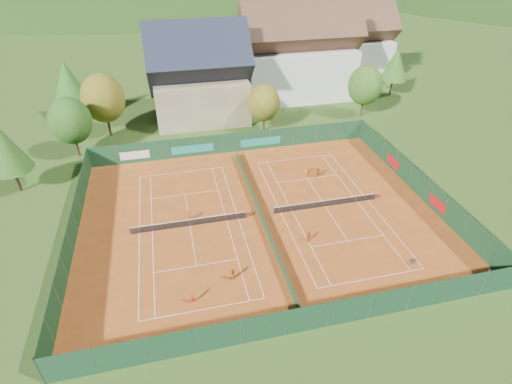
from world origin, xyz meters
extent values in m
plane|color=#2B4A17|center=(0.00, 0.00, -0.02)|extent=(600.00, 600.00, 0.00)
cube|color=#9F4717|center=(0.00, 0.00, 0.01)|extent=(40.00, 32.00, 0.01)
cube|color=white|center=(-8.00, 11.88, 0.01)|extent=(10.97, 0.06, 0.00)
cube|color=white|center=(-8.00, -11.88, 0.01)|extent=(10.97, 0.06, 0.00)
cube|color=white|center=(-13.48, 0.00, 0.01)|extent=(0.06, 23.77, 0.00)
cube|color=white|center=(-2.51, 0.00, 0.01)|extent=(0.06, 23.77, 0.00)
cube|color=white|center=(-12.12, 0.00, 0.01)|extent=(0.06, 23.77, 0.00)
cube|color=white|center=(-3.88, 0.00, 0.01)|extent=(0.06, 23.77, 0.00)
cube|color=white|center=(-8.00, 6.40, 0.01)|extent=(8.23, 0.06, 0.00)
cube|color=white|center=(-8.00, -6.40, 0.01)|extent=(8.23, 0.06, 0.00)
cube|color=white|center=(-8.00, 0.00, 0.01)|extent=(0.06, 12.80, 0.00)
cube|color=white|center=(8.00, 11.88, 0.01)|extent=(10.97, 0.06, 0.00)
cube|color=white|center=(8.00, -11.88, 0.01)|extent=(10.97, 0.06, 0.00)
cube|color=white|center=(2.51, 0.00, 0.01)|extent=(0.06, 23.77, 0.00)
cube|color=white|center=(13.48, 0.00, 0.01)|extent=(0.06, 23.77, 0.00)
cube|color=white|center=(3.88, 0.00, 0.01)|extent=(0.06, 23.77, 0.00)
cube|color=white|center=(12.12, 0.00, 0.01)|extent=(0.06, 23.77, 0.00)
cube|color=white|center=(8.00, 6.40, 0.01)|extent=(8.23, 0.06, 0.00)
cube|color=white|center=(8.00, -6.40, 0.01)|extent=(8.23, 0.06, 0.00)
cube|color=white|center=(8.00, 0.00, 0.01)|extent=(0.06, 12.80, 0.00)
cylinder|color=#59595B|center=(-14.40, 0.00, 0.51)|extent=(0.10, 0.10, 1.02)
cylinder|color=#59595B|center=(-1.60, 0.00, 0.51)|extent=(0.10, 0.10, 1.02)
cube|color=black|center=(-8.00, 0.00, 0.46)|extent=(12.80, 0.02, 0.86)
cube|color=white|center=(-8.00, 0.00, 0.89)|extent=(12.80, 0.04, 0.06)
cube|color=red|center=(-1.35, 0.00, 0.45)|extent=(0.40, 0.04, 0.40)
cylinder|color=#59595B|center=(1.60, 0.00, 0.51)|extent=(0.10, 0.10, 1.02)
cylinder|color=#59595B|center=(14.40, 0.00, 0.51)|extent=(0.10, 0.10, 1.02)
cube|color=black|center=(8.00, 0.00, 0.46)|extent=(12.80, 0.02, 0.86)
cube|color=white|center=(8.00, 0.00, 0.89)|extent=(12.80, 0.04, 0.06)
cube|color=red|center=(14.65, 0.00, 0.45)|extent=(0.40, 0.04, 0.40)
cube|color=#163C22|center=(0.00, 0.00, 0.50)|extent=(0.03, 28.80, 1.00)
cube|color=#153B21|center=(0.00, 16.00, 1.50)|extent=(40.00, 0.04, 3.00)
cube|color=teal|center=(-6.00, 15.94, 1.20)|extent=(6.00, 0.03, 1.20)
cube|color=teal|center=(4.00, 15.94, 1.20)|extent=(6.00, 0.03, 1.20)
cube|color=silver|center=(-14.00, 15.94, 1.20)|extent=(4.00, 0.03, 1.20)
cube|color=#12341D|center=(0.00, -16.00, 1.50)|extent=(40.00, 0.04, 3.00)
cube|color=#133619|center=(-20.00, 0.00, 1.50)|extent=(0.04, 32.00, 3.00)
cube|color=#14371D|center=(20.00, 0.00, 1.50)|extent=(0.04, 32.00, 3.00)
cube|color=#B21414|center=(19.94, -4.00, 1.20)|extent=(0.03, 3.00, 1.20)
cube|color=#B21414|center=(19.94, 6.00, 1.20)|extent=(0.03, 3.00, 1.20)
cube|color=tan|center=(-3.00, 30.00, 3.50)|extent=(15.00, 12.00, 7.00)
cube|color=#1E2333|center=(-3.00, 30.00, 10.00)|extent=(16.20, 12.00, 12.00)
cube|color=silver|center=(16.00, 36.00, 4.50)|extent=(20.00, 11.00, 9.00)
cube|color=brown|center=(16.00, 36.00, 11.75)|extent=(21.60, 11.00, 11.00)
cube|color=silver|center=(30.00, 44.00, 4.00)|extent=(16.00, 10.00, 8.00)
cube|color=brown|center=(30.00, 44.00, 10.50)|extent=(17.28, 10.00, 10.00)
cylinder|color=#432818|center=(-22.00, 20.00, 1.40)|extent=(0.36, 0.36, 2.80)
ellipsoid|color=#255418|center=(-22.00, 20.00, 5.40)|extent=(5.72, 5.72, 6.58)
cylinder|color=#452B18|center=(-18.00, 26.00, 1.57)|extent=(0.36, 0.36, 3.15)
ellipsoid|color=olive|center=(-18.00, 26.00, 6.07)|extent=(6.44, 6.44, 7.40)
cylinder|color=#4A2E1A|center=(-24.00, 34.00, 1.75)|extent=(0.36, 0.36, 3.50)
cone|color=#26601B|center=(-24.00, 34.00, 6.75)|extent=(5.60, 5.60, 6.50)
cylinder|color=#48311A|center=(6.00, 22.00, 1.22)|extent=(0.36, 0.36, 2.45)
ellipsoid|color=olive|center=(6.00, 22.00, 4.72)|extent=(5.01, 5.01, 5.76)
cylinder|color=#463119|center=(24.00, 24.00, 1.40)|extent=(0.36, 0.36, 2.80)
ellipsoid|color=#31601B|center=(24.00, 24.00, 5.40)|extent=(5.72, 5.72, 6.58)
cylinder|color=#4D2E1B|center=(34.00, 32.00, 1.57)|extent=(0.36, 0.36, 3.15)
cone|color=#2C5E1A|center=(34.00, 32.00, 6.07)|extent=(5.04, 5.04, 5.85)
cylinder|color=#432618|center=(-28.00, 12.00, 1.57)|extent=(0.36, 0.36, 3.15)
cone|color=#285418|center=(-28.00, 12.00, 6.07)|extent=(5.04, 5.04, 5.85)
cylinder|color=#482B19|center=(26.00, 40.00, 1.75)|extent=(0.36, 0.36, 3.50)
ellipsoid|color=olive|center=(26.00, 40.00, 6.75)|extent=(7.15, 7.15, 8.22)
ellipsoid|color=black|center=(10.00, 300.00, -42.35)|extent=(440.00, 440.00, 242.00)
cylinder|color=slate|center=(12.34, -11.33, 0.40)|extent=(0.02, 0.02, 0.80)
cylinder|color=slate|center=(12.64, -11.33, 0.40)|extent=(0.02, 0.02, 0.80)
cylinder|color=slate|center=(12.34, -11.03, 0.40)|extent=(0.02, 0.02, 0.80)
cylinder|color=slate|center=(12.64, -11.03, 0.40)|extent=(0.02, 0.02, 0.80)
cube|color=slate|center=(12.49, -11.18, 0.55)|extent=(0.34, 0.34, 0.30)
ellipsoid|color=#CCD833|center=(12.49, -11.18, 0.58)|extent=(0.28, 0.28, 0.16)
sphere|color=#CCD833|center=(-7.46, -8.98, 0.03)|extent=(0.07, 0.07, 0.07)
sphere|color=#CCD833|center=(5.31, -8.30, 0.03)|extent=(0.07, 0.07, 0.07)
imported|color=#CB4612|center=(-8.77, -10.95, 0.68)|extent=(0.59, 0.50, 1.37)
imported|color=#D36312|center=(-4.81, -9.08, 0.73)|extent=(0.74, 0.60, 1.46)
imported|color=#D44812|center=(-8.02, 0.94, 0.66)|extent=(0.97, 0.77, 1.32)
imported|color=#DE5013|center=(3.90, -5.48, 0.68)|extent=(0.83, 0.75, 1.36)
imported|color=orange|center=(8.26, 7.57, 0.65)|extent=(0.66, 0.46, 1.30)
imported|color=#D26012|center=(9.40, 6.52, 0.73)|extent=(1.42, 0.74, 1.47)
camera|label=1|loc=(-8.84, -35.38, 27.84)|focal=28.00mm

